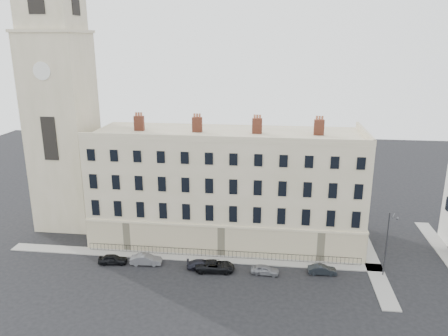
{
  "coord_description": "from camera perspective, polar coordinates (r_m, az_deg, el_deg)",
  "views": [
    {
      "loc": [
        0.51,
        -44.65,
        26.83
      ],
      "look_at": [
        -6.14,
        10.0,
        10.68
      ],
      "focal_mm": 35.0,
      "sensor_mm": 36.0,
      "label": 1
    }
  ],
  "objects": [
    {
      "name": "car_c",
      "position": [
        54.57,
        -2.87,
        -12.46
      ],
      "size": [
        3.97,
        2.15,
        1.09
      ],
      "primitive_type": "imported",
      "rotation": [
        0.0,
        0.0,
        1.74
      ],
      "color": "black",
      "rests_on": "ground"
    },
    {
      "name": "ground",
      "position": [
        52.1,
        5.57,
        -14.73
      ],
      "size": [
        160.0,
        160.0,
        0.0
      ],
      "primitive_type": "plane",
      "color": "black",
      "rests_on": "ground"
    },
    {
      "name": "railings",
      "position": [
        56.91,
        -0.42,
        -11.15
      ],
      "size": [
        35.0,
        0.04,
        0.96
      ],
      "color": "black",
      "rests_on": "ground"
    },
    {
      "name": "car_f",
      "position": [
        54.61,
        12.71,
        -12.84
      ],
      "size": [
        3.44,
        1.32,
        1.12
      ],
      "primitive_type": "imported",
      "rotation": [
        0.0,
        0.0,
        1.61
      ],
      "color": "black",
      "rests_on": "ground"
    },
    {
      "name": "pavement_east_return",
      "position": [
        60.37,
        18.45,
        -10.88
      ],
      "size": [
        2.0,
        24.0,
        0.12
      ],
      "primitive_type": "cube",
      "color": "gray",
      "rests_on": "ground"
    },
    {
      "name": "pavement_terrace",
      "position": [
        57.38,
        -4.52,
        -11.51
      ],
      "size": [
        48.0,
        2.0,
        0.12
      ],
      "primitive_type": "cube",
      "color": "gray",
      "rests_on": "ground"
    },
    {
      "name": "car_b",
      "position": [
        56.22,
        -10.15,
        -11.7
      ],
      "size": [
        3.96,
        1.65,
        1.27
      ],
      "primitive_type": "imported",
      "rotation": [
        0.0,
        0.0,
        1.65
      ],
      "color": "slate",
      "rests_on": "ground"
    },
    {
      "name": "pavement_adjacent",
      "position": [
        64.88,
        26.92,
        -9.92
      ],
      "size": [
        2.0,
        20.0,
        0.12
      ],
      "primitive_type": "cube",
      "color": "gray",
      "rests_on": "ground"
    },
    {
      "name": "church_tower",
      "position": [
        66.61,
        -20.6,
        8.28
      ],
      "size": [
        8.0,
        8.13,
        44.0
      ],
      "color": "#BFB48E",
      "rests_on": "ground"
    },
    {
      "name": "car_e",
      "position": [
        53.54,
        5.38,
        -13.09
      ],
      "size": [
        3.46,
        1.6,
        1.15
      ],
      "primitive_type": "imported",
      "rotation": [
        0.0,
        0.0,
        1.5
      ],
      "color": "gray",
      "rests_on": "ground"
    },
    {
      "name": "car_d",
      "position": [
        53.95,
        -1.17,
        -12.67
      ],
      "size": [
        4.9,
        2.57,
        1.31
      ],
      "primitive_type": "imported",
      "rotation": [
        0.0,
        0.0,
        1.65
      ],
      "color": "black",
      "rests_on": "ground"
    },
    {
      "name": "car_a",
      "position": [
        57.24,
        -14.31,
        -11.47
      ],
      "size": [
        3.71,
        1.88,
        1.21
      ],
      "primitive_type": "imported",
      "rotation": [
        0.0,
        0.0,
        1.7
      ],
      "color": "black",
      "rests_on": "ground"
    },
    {
      "name": "streetlamp",
      "position": [
        54.46,
        20.53,
        -9.0
      ],
      "size": [
        0.78,
        1.66,
        8.06
      ],
      "rotation": [
        0.0,
        0.0,
        -0.38
      ],
      "color": "#333439",
      "rests_on": "ground"
    },
    {
      "name": "terrace",
      "position": [
        60.18,
        0.39,
        -2.39
      ],
      "size": [
        36.22,
        12.22,
        17.0
      ],
      "color": "#BFB48E",
      "rests_on": "ground"
    }
  ]
}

